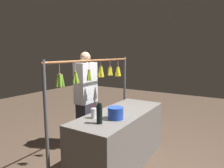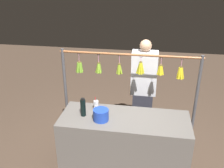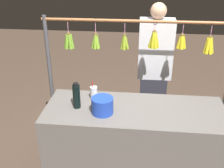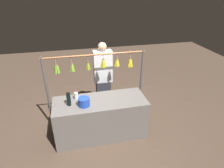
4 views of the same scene
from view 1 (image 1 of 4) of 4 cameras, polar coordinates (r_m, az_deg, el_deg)
The scene contains 7 objects.
ground_plane at distance 3.44m, azimuth 2.23°, elevation -21.07°, with size 12.00×12.00×0.00m, color #4D3B2E.
market_counter at distance 3.25m, azimuth 2.28°, elevation -14.78°, with size 1.79×0.69×0.82m, color #66605B.
display_rack at distance 3.28m, azimuth -4.80°, elevation -0.78°, with size 2.06×0.11×1.63m.
water_bottle at distance 2.60m, azimuth -3.52°, elevation -8.25°, with size 0.07×0.07×0.27m.
blue_bucket at distance 2.78m, azimuth 1.01°, elevation -8.09°, with size 0.21×0.21×0.16m, color blue.
drink_cup at distance 2.83m, azimuth -5.14°, elevation -8.08°, with size 0.07×0.07×0.20m.
vendor_person at distance 3.73m, azimuth -7.21°, elevation -4.65°, with size 0.41×0.22×1.72m.
Camera 1 is at (2.60, 1.46, 1.70)m, focal length 32.90 mm.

